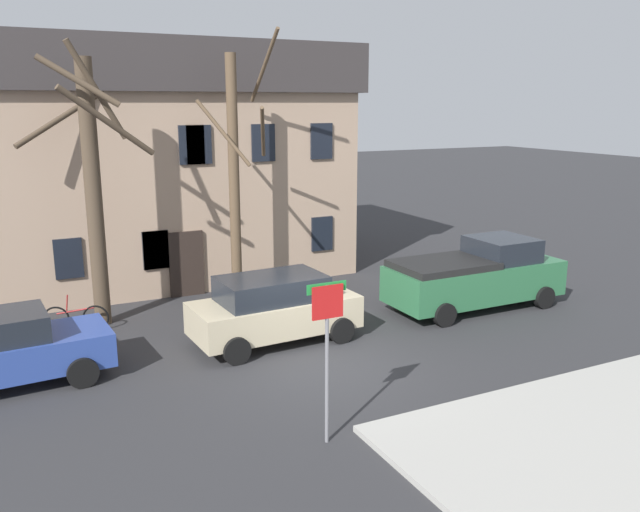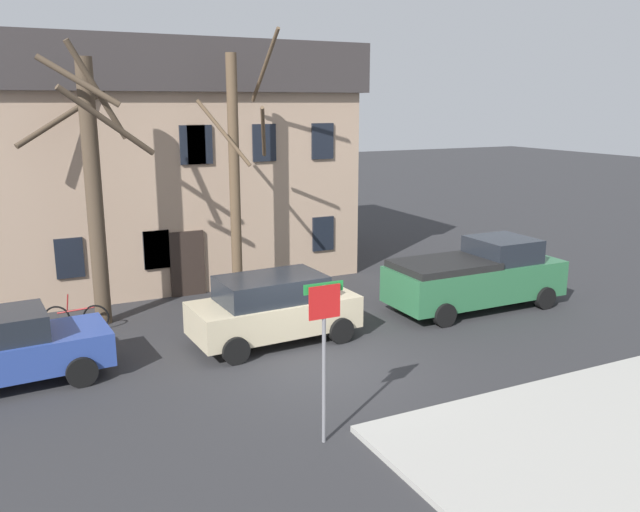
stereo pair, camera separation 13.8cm
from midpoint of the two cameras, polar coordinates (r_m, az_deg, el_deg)
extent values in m
plane|color=#2D2D30|center=(15.52, -0.05, -9.77)|extent=(120.00, 120.00, 0.00)
cube|color=tan|center=(24.49, -15.78, 6.03)|extent=(13.76, 7.67, 6.40)
cube|color=#383333|center=(24.35, -16.39, 15.43)|extent=(14.26, 8.17, 1.62)
cube|color=#2D231E|center=(21.26, -11.77, -0.68)|extent=(1.10, 0.12, 2.10)
cube|color=black|center=(20.58, -21.31, -0.21)|extent=(0.80, 0.08, 1.20)
cube|color=black|center=(20.94, -14.36, 0.51)|extent=(0.80, 0.08, 1.20)
cube|color=black|center=(20.94, -14.34, 0.51)|extent=(0.80, 0.08, 1.20)
cube|color=black|center=(22.82, 0.01, 1.97)|extent=(0.80, 0.08, 1.20)
cube|color=black|center=(20.80, -11.34, 9.51)|extent=(0.80, 0.08, 1.20)
cube|color=black|center=(20.86, -10.73, 9.54)|extent=(0.80, 0.08, 1.20)
cube|color=black|center=(21.55, -5.17, 9.83)|extent=(0.80, 0.08, 1.20)
cube|color=black|center=(22.41, -0.05, 10.01)|extent=(0.80, 0.08, 1.20)
cylinder|color=#4C3D2D|center=(18.69, -19.39, 4.97)|extent=(0.45, 0.45, 7.24)
cylinder|color=#4C3D2D|center=(17.90, -19.16, 13.49)|extent=(1.50, 0.57, 2.47)
cylinder|color=#4C3D2D|center=(17.44, -18.31, 11.09)|extent=(2.42, 0.83, 1.79)
cylinder|color=#4C3D2D|center=(19.73, -21.83, 11.19)|extent=(2.65, 1.19, 1.61)
cylinder|color=#4C3D2D|center=(17.61, -20.60, 14.14)|extent=(1.92, 0.69, 1.28)
cylinder|color=brown|center=(19.79, -7.72, 6.37)|extent=(0.32, 0.32, 7.47)
cylinder|color=brown|center=(19.64, -5.23, 10.72)|extent=(0.80, 1.75, 1.54)
cylinder|color=brown|center=(20.05, -5.10, 16.19)|extent=(0.13, 2.17, 2.04)
cylinder|color=brown|center=(18.96, -8.66, 10.58)|extent=(1.33, 1.10, 1.88)
cylinder|color=black|center=(16.97, -21.36, -7.42)|extent=(0.69, 0.26, 0.68)
cylinder|color=black|center=(15.35, -20.29, -9.53)|extent=(0.69, 0.26, 0.68)
cube|color=#C6B793|center=(16.94, -4.20, -5.14)|extent=(4.36, 2.05, 0.83)
cube|color=#1E232B|center=(16.69, -4.50, -2.82)|extent=(2.73, 1.75, 0.62)
cylinder|color=black|center=(18.46, -1.30, -4.83)|extent=(0.69, 0.25, 0.68)
cylinder|color=black|center=(16.95, 1.65, -6.51)|extent=(0.69, 0.25, 0.68)
cylinder|color=black|center=(17.36, -9.85, -6.22)|extent=(0.69, 0.25, 0.68)
cylinder|color=black|center=(15.74, -7.56, -8.21)|extent=(0.69, 0.25, 0.68)
cube|color=#2D6B42|center=(20.18, 13.17, -2.09)|extent=(5.46, 2.04, 1.06)
cube|color=#1E232B|center=(20.60, 15.41, 0.60)|extent=(1.75, 1.79, 0.70)
cube|color=black|center=(19.30, 10.51, -0.74)|extent=(2.84, 1.96, 0.20)
cylinder|color=black|center=(22.23, 15.14, -2.15)|extent=(0.68, 0.22, 0.68)
cylinder|color=black|center=(20.82, 18.83, -3.45)|extent=(0.68, 0.22, 0.68)
cylinder|color=black|center=(20.03, 7.13, -3.47)|extent=(0.68, 0.22, 0.68)
cylinder|color=black|center=(18.45, 10.63, -5.07)|extent=(0.68, 0.22, 0.68)
cylinder|color=slate|center=(11.79, 0.27, -9.58)|extent=(0.07, 0.07, 2.99)
cube|color=red|center=(11.36, 0.33, -4.05)|extent=(0.60, 0.03, 0.60)
cube|color=#1E8C38|center=(11.32, 0.24, -2.79)|extent=(0.76, 0.02, 0.18)
torus|color=black|center=(18.88, -19.22, -5.12)|extent=(0.68, 0.30, 0.71)
torus|color=black|center=(19.15, -22.26, -5.13)|extent=(0.68, 0.30, 0.71)
cylinder|color=maroon|center=(18.95, -20.80, -4.49)|extent=(0.95, 0.39, 0.19)
cylinder|color=maroon|center=(18.93, -21.44, -3.83)|extent=(0.10, 0.07, 0.45)
camera|label=1|loc=(0.07, -90.22, -0.05)|focal=36.60mm
camera|label=2|loc=(0.07, 89.78, 0.05)|focal=36.60mm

